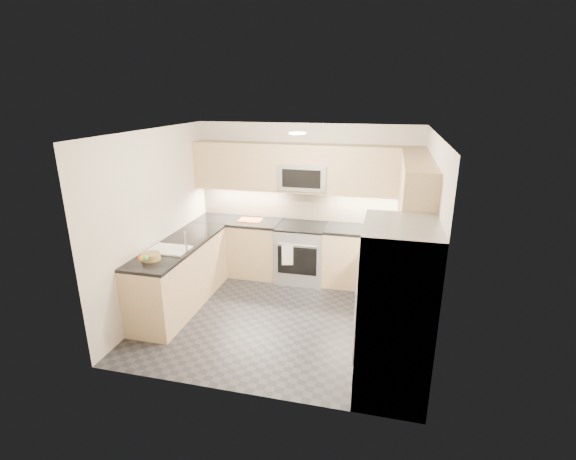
# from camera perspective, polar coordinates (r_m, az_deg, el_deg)

# --- Properties ---
(floor) EXTENTS (3.60, 3.20, 0.00)m
(floor) POSITION_cam_1_polar(r_m,az_deg,el_deg) (5.90, -0.82, -11.73)
(floor) COLOR black
(floor) RESTS_ON ground
(ceiling) EXTENTS (3.60, 3.20, 0.02)m
(ceiling) POSITION_cam_1_polar(r_m,az_deg,el_deg) (5.13, -0.95, 13.26)
(ceiling) COLOR beige
(ceiling) RESTS_ON wall_back
(wall_back) EXTENTS (3.60, 0.02, 2.50)m
(wall_back) POSITION_cam_1_polar(r_m,az_deg,el_deg) (6.88, 2.47, 3.96)
(wall_back) COLOR beige
(wall_back) RESTS_ON floor
(wall_front) EXTENTS (3.60, 0.02, 2.50)m
(wall_front) POSITION_cam_1_polar(r_m,az_deg,el_deg) (3.96, -6.75, -7.23)
(wall_front) COLOR beige
(wall_front) RESTS_ON floor
(wall_left) EXTENTS (0.02, 3.20, 2.50)m
(wall_left) POSITION_cam_1_polar(r_m,az_deg,el_deg) (6.07, -17.57, 1.15)
(wall_left) COLOR beige
(wall_left) RESTS_ON floor
(wall_right) EXTENTS (0.02, 3.20, 2.50)m
(wall_right) POSITION_cam_1_polar(r_m,az_deg,el_deg) (5.25, 18.51, -1.59)
(wall_right) COLOR beige
(wall_right) RESTS_ON floor
(base_cab_back_left) EXTENTS (1.42, 0.60, 0.90)m
(base_cab_back_left) POSITION_cam_1_polar(r_m,az_deg,el_deg) (7.13, -6.72, -2.37)
(base_cab_back_left) COLOR tan
(base_cab_back_left) RESTS_ON floor
(base_cab_back_right) EXTENTS (1.42, 0.60, 0.90)m
(base_cab_back_right) POSITION_cam_1_polar(r_m,az_deg,el_deg) (6.72, 11.03, -3.89)
(base_cab_back_right) COLOR tan
(base_cab_back_right) RESTS_ON floor
(base_cab_right) EXTENTS (0.60, 1.70, 0.90)m
(base_cab_right) POSITION_cam_1_polar(r_m,az_deg,el_deg) (5.67, 14.55, -8.48)
(base_cab_right) COLOR tan
(base_cab_right) RESTS_ON floor
(base_cab_peninsula) EXTENTS (0.60, 2.00, 0.90)m
(base_cab_peninsula) POSITION_cam_1_polar(r_m,az_deg,el_deg) (6.20, -14.47, -6.11)
(base_cab_peninsula) COLOR tan
(base_cab_peninsula) RESTS_ON floor
(countertop_back_left) EXTENTS (1.42, 0.63, 0.04)m
(countertop_back_left) POSITION_cam_1_polar(r_m,az_deg,el_deg) (6.98, -6.86, 1.25)
(countertop_back_left) COLOR black
(countertop_back_left) RESTS_ON base_cab_back_left
(countertop_back_right) EXTENTS (1.42, 0.63, 0.04)m
(countertop_back_right) POSITION_cam_1_polar(r_m,az_deg,el_deg) (6.56, 11.28, -0.09)
(countertop_back_right) COLOR black
(countertop_back_right) RESTS_ON base_cab_back_right
(countertop_right) EXTENTS (0.63, 1.70, 0.04)m
(countertop_right) POSITION_cam_1_polar(r_m,az_deg,el_deg) (5.48, 14.94, -4.09)
(countertop_right) COLOR black
(countertop_right) RESTS_ON base_cab_right
(countertop_peninsula) EXTENTS (0.63, 2.00, 0.04)m
(countertop_peninsula) POSITION_cam_1_polar(r_m,az_deg,el_deg) (6.03, -14.82, -2.03)
(countertop_peninsula) COLOR black
(countertop_peninsula) RESTS_ON base_cab_peninsula
(upper_cab_back) EXTENTS (3.60, 0.35, 0.75)m
(upper_cab_back) POSITION_cam_1_polar(r_m,az_deg,el_deg) (6.59, 2.24, 8.45)
(upper_cab_back) COLOR tan
(upper_cab_back) RESTS_ON wall_back
(upper_cab_right) EXTENTS (0.35, 1.95, 0.75)m
(upper_cab_right) POSITION_cam_1_polar(r_m,az_deg,el_deg) (5.35, 17.06, 5.34)
(upper_cab_right) COLOR tan
(upper_cab_right) RESTS_ON wall_right
(backsplash_back) EXTENTS (3.60, 0.01, 0.51)m
(backsplash_back) POSITION_cam_1_polar(r_m,az_deg,el_deg) (6.89, 2.46, 3.51)
(backsplash_back) COLOR tan
(backsplash_back) RESTS_ON wall_back
(backsplash_right) EXTENTS (0.01, 2.30, 0.51)m
(backsplash_right) POSITION_cam_1_polar(r_m,az_deg,el_deg) (5.69, 18.10, -0.60)
(backsplash_right) COLOR tan
(backsplash_right) RESTS_ON wall_right
(gas_range) EXTENTS (0.76, 0.65, 0.91)m
(gas_range) POSITION_cam_1_polar(r_m,az_deg,el_deg) (6.82, 1.84, -3.18)
(gas_range) COLOR #ACADB4
(gas_range) RESTS_ON floor
(range_cooktop) EXTENTS (0.76, 0.65, 0.03)m
(range_cooktop) POSITION_cam_1_polar(r_m,az_deg,el_deg) (6.67, 1.88, 0.50)
(range_cooktop) COLOR black
(range_cooktop) RESTS_ON gas_range
(oven_door_glass) EXTENTS (0.62, 0.02, 0.45)m
(oven_door_glass) POSITION_cam_1_polar(r_m,az_deg,el_deg) (6.52, 1.24, -4.25)
(oven_door_glass) COLOR black
(oven_door_glass) RESTS_ON gas_range
(oven_handle) EXTENTS (0.60, 0.02, 0.02)m
(oven_handle) POSITION_cam_1_polar(r_m,az_deg,el_deg) (6.41, 1.22, -2.09)
(oven_handle) COLOR #B2B5BA
(oven_handle) RESTS_ON gas_range
(microwave) EXTENTS (0.76, 0.40, 0.40)m
(microwave) POSITION_cam_1_polar(r_m,az_deg,el_deg) (6.59, 2.18, 7.34)
(microwave) COLOR #989AA0
(microwave) RESTS_ON upper_cab_back
(microwave_door) EXTENTS (0.60, 0.01, 0.28)m
(microwave_door) POSITION_cam_1_polar(r_m,az_deg,el_deg) (6.39, 1.81, 7.00)
(microwave_door) COLOR black
(microwave_door) RESTS_ON microwave
(refrigerator) EXTENTS (0.70, 0.90, 1.80)m
(refrigerator) POSITION_cam_1_polar(r_m,az_deg,el_deg) (4.31, 14.40, -10.72)
(refrigerator) COLOR #9EA2A6
(refrigerator) RESTS_ON floor
(fridge_handle_left) EXTENTS (0.02, 0.02, 1.20)m
(fridge_handle_left) POSITION_cam_1_polar(r_m,az_deg,el_deg) (4.13, 9.24, -10.90)
(fridge_handle_left) COLOR #B2B5BA
(fridge_handle_left) RESTS_ON refrigerator
(fridge_handle_right) EXTENTS (0.02, 0.02, 1.20)m
(fridge_handle_right) POSITION_cam_1_polar(r_m,az_deg,el_deg) (4.45, 9.64, -8.69)
(fridge_handle_right) COLOR #B2B5BA
(fridge_handle_right) RESTS_ON refrigerator
(sink_basin) EXTENTS (0.52, 0.38, 0.16)m
(sink_basin) POSITION_cam_1_polar(r_m,az_deg,el_deg) (5.84, -15.93, -3.22)
(sink_basin) COLOR white
(sink_basin) RESTS_ON base_cab_peninsula
(faucet) EXTENTS (0.03, 0.03, 0.28)m
(faucet) POSITION_cam_1_polar(r_m,az_deg,el_deg) (5.65, -13.80, -1.59)
(faucet) COLOR silver
(faucet) RESTS_ON countertop_peninsula
(utensil_bowl) EXTENTS (0.27, 0.27, 0.14)m
(utensil_bowl) POSITION_cam_1_polar(r_m,az_deg,el_deg) (6.45, 13.26, 0.27)
(utensil_bowl) COLOR #76BF51
(utensil_bowl) RESTS_ON countertop_back_right
(cutting_board) EXTENTS (0.38, 0.27, 0.01)m
(cutting_board) POSITION_cam_1_polar(r_m,az_deg,el_deg) (6.92, -5.17, 1.38)
(cutting_board) COLOR #F13F16
(cutting_board) RESTS_ON countertop_back_left
(fruit_basket) EXTENTS (0.25, 0.25, 0.09)m
(fruit_basket) POSITION_cam_1_polar(r_m,az_deg,el_deg) (5.54, -18.23, -3.46)
(fruit_basket) COLOR #9A8148
(fruit_basket) RESTS_ON countertop_peninsula
(fruit_apple) EXTENTS (0.07, 0.07, 0.07)m
(fruit_apple) POSITION_cam_1_polar(r_m,az_deg,el_deg) (5.36, -19.56, -3.51)
(fruit_apple) COLOR #AE131C
(fruit_apple) RESTS_ON fruit_basket
(fruit_pear) EXTENTS (0.07, 0.07, 0.07)m
(fruit_pear) POSITION_cam_1_polar(r_m,az_deg,el_deg) (5.31, -18.95, -3.64)
(fruit_pear) COLOR #49AB51
(fruit_pear) RESTS_ON fruit_basket
(dish_towel_check) EXTENTS (0.17, 0.06, 0.33)m
(dish_towel_check) POSITION_cam_1_polar(r_m,az_deg,el_deg) (6.48, -0.08, -3.45)
(dish_towel_check) COLOR white
(dish_towel_check) RESTS_ON oven_handle
(fruit_orange) EXTENTS (0.07, 0.07, 0.07)m
(fruit_orange) POSITION_cam_1_polar(r_m,az_deg,el_deg) (5.32, -19.43, -3.70)
(fruit_orange) COLOR orange
(fruit_orange) RESTS_ON fruit_basket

